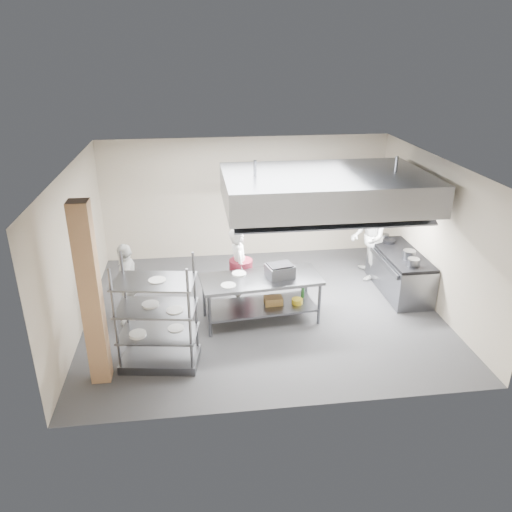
{
  "coord_description": "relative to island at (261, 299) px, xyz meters",
  "views": [
    {
      "loc": [
        -1.28,
        -8.87,
        5.02
      ],
      "look_at": [
        -0.11,
        0.2,
        1.12
      ],
      "focal_mm": 35.0,
      "sensor_mm": 36.0,
      "label": 1
    }
  ],
  "objects": [
    {
      "name": "wall_shelf",
      "position": [
        1.89,
        3.22,
        1.04
      ],
      "size": [
        1.5,
        0.28,
        0.04
      ],
      "primitive_type": "cube",
      "color": "gray",
      "rests_on": "wall_back"
    },
    {
      "name": "plate_stack",
      "position": [
        -1.89,
        -1.22,
        0.16
      ],
      "size": [
        0.28,
        0.28,
        0.05
      ],
      "primitive_type": "cylinder",
      "color": "white",
      "rests_on": "pass_rack"
    },
    {
      "name": "chef_plating",
      "position": [
        -2.51,
        0.25,
        0.36
      ],
      "size": [
        0.44,
        0.98,
        1.64
      ],
      "primitive_type": "imported",
      "rotation": [
        0.0,
        0.0,
        -1.61
      ],
      "color": "white",
      "rests_on": "floor"
    },
    {
      "name": "wall_left",
      "position": [
        -3.41,
        0.38,
        1.04
      ],
      "size": [
        0.0,
        6.0,
        6.0
      ],
      "primitive_type": "plane",
      "rotation": [
        1.57,
        0.0,
        1.57
      ],
      "color": "#B9AA93",
      "rests_on": "ground"
    },
    {
      "name": "floor",
      "position": [
        0.09,
        0.38,
        -0.46
      ],
      "size": [
        7.0,
        7.0,
        0.0
      ],
      "primitive_type": "plane",
      "color": "#37373A",
      "rests_on": "ground"
    },
    {
      "name": "island_worktop",
      "position": [
        0.0,
        0.0,
        0.42
      ],
      "size": [
        2.36,
        1.16,
        0.06
      ],
      "primitive_type": "cube",
      "rotation": [
        0.0,
        0.0,
        0.1
      ],
      "color": "gray",
      "rests_on": "island"
    },
    {
      "name": "ceiling",
      "position": [
        0.09,
        0.38,
        2.54
      ],
      "size": [
        7.0,
        7.0,
        0.0
      ],
      "primitive_type": "plane",
      "rotation": [
        3.14,
        0.0,
        0.0
      ],
      "color": "silver",
      "rests_on": "wall_back"
    },
    {
      "name": "wicker_basket",
      "position": [
        0.25,
        0.01,
        -0.06
      ],
      "size": [
        0.36,
        0.25,
        0.15
      ],
      "primitive_type": "cube",
      "rotation": [
        0.0,
        0.0,
        0.03
      ],
      "color": "olive",
      "rests_on": "island_undershelf"
    },
    {
      "name": "griddle",
      "position": [
        0.36,
        -0.01,
        0.58
      ],
      "size": [
        0.57,
        0.49,
        0.24
      ],
      "primitive_type": "cube",
      "rotation": [
        0.0,
        0.0,
        0.24
      ],
      "color": "slate",
      "rests_on": "island_worktop"
    },
    {
      "name": "column",
      "position": [
        -2.81,
        -1.52,
        1.04
      ],
      "size": [
        0.3,
        0.3,
        3.0
      ],
      "primitive_type": "cube",
      "color": "tan",
      "rests_on": "floor"
    },
    {
      "name": "wall_back",
      "position": [
        0.09,
        3.38,
        1.04
      ],
      "size": [
        7.0,
        0.0,
        7.0
      ],
      "primitive_type": "plane",
      "rotation": [
        1.57,
        0.0,
        0.0
      ],
      "color": "#B9AA93",
      "rests_on": "ground"
    },
    {
      "name": "chef_head",
      "position": [
        -0.35,
        0.68,
        0.39
      ],
      "size": [
        0.41,
        0.62,
        1.68
      ],
      "primitive_type": "imported",
      "rotation": [
        0.0,
        0.0,
        1.58
      ],
      "color": "white",
      "rests_on": "floor"
    },
    {
      "name": "stockpot",
      "position": [
        3.19,
        0.56,
        0.53
      ],
      "size": [
        0.26,
        0.26,
        0.18
      ],
      "primitive_type": "cylinder",
      "color": "slate",
      "rests_on": "range_top"
    },
    {
      "name": "wall_right",
      "position": [
        3.59,
        0.38,
        1.04
      ],
      "size": [
        0.0,
        6.0,
        6.0
      ],
      "primitive_type": "plane",
      "rotation": [
        1.57,
        0.0,
        -1.57
      ],
      "color": "#B9AA93",
      "rests_on": "ground"
    },
    {
      "name": "hood_strip_b",
      "position": [
        2.29,
        0.78,
        1.62
      ],
      "size": [
        1.6,
        0.12,
        0.04
      ],
      "primitive_type": "cube",
      "color": "white",
      "rests_on": "exhaust_hood"
    },
    {
      "name": "island",
      "position": [
        0.0,
        0.0,
        0.0
      ],
      "size": [
        2.36,
        1.16,
        0.91
      ],
      "primitive_type": null,
      "rotation": [
        0.0,
        0.0,
        0.1
      ],
      "color": "gray",
      "rests_on": "floor"
    },
    {
      "name": "pass_rack",
      "position": [
        -1.89,
        -1.22,
        0.5
      ],
      "size": [
        1.38,
        0.93,
        1.92
      ],
      "primitive_type": null,
      "rotation": [
        0.0,
        0.0,
        -0.15
      ],
      "color": "slate",
      "rests_on": "floor"
    },
    {
      "name": "chef_line",
      "position": [
        2.69,
        1.65,
        0.52
      ],
      "size": [
        0.91,
        1.07,
        1.94
      ],
      "primitive_type": "imported",
      "rotation": [
        0.0,
        0.0,
        -1.77
      ],
      "color": "silver",
      "rests_on": "floor"
    },
    {
      "name": "range_top",
      "position": [
        3.17,
        0.88,
        0.41
      ],
      "size": [
        0.78,
        1.96,
        0.06
      ],
      "primitive_type": "cube",
      "color": "black",
      "rests_on": "cooking_range"
    },
    {
      "name": "hood_strip_a",
      "position": [
        0.49,
        0.78,
        1.62
      ],
      "size": [
        1.6,
        0.12,
        0.04
      ],
      "primitive_type": "cube",
      "color": "white",
      "rests_on": "exhaust_hood"
    },
    {
      "name": "cooking_range",
      "position": [
        3.17,
        0.88,
        -0.04
      ],
      "size": [
        0.8,
        2.0,
        0.84
      ],
      "primitive_type": "cube",
      "color": "slate",
      "rests_on": "floor"
    },
    {
      "name": "exhaust_hood",
      "position": [
        1.39,
        0.78,
        1.94
      ],
      "size": [
        4.0,
        2.5,
        0.6
      ],
      "primitive_type": "cube",
      "color": "gray",
      "rests_on": "ceiling"
    },
    {
      "name": "island_undershelf",
      "position": [
        0.0,
        0.0,
        -0.16
      ],
      "size": [
        2.17,
        1.05,
        0.04
      ],
      "primitive_type": "cube",
      "rotation": [
        0.0,
        0.0,
        0.1
      ],
      "color": "slate",
      "rests_on": "island"
    }
  ]
}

